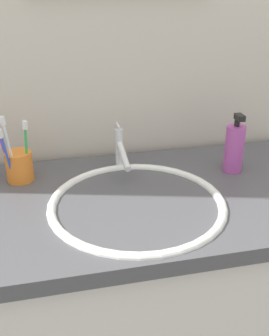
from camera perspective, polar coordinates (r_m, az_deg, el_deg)
The scene contains 10 objects.
tiled_wall_back at distance 1.31m, azimuth -1.91°, elevation 15.42°, with size 2.33×0.04×2.40m, color beige.
vanity_counter at distance 1.38m, azimuth 1.32°, elevation -19.86°, with size 1.13×0.57×0.89m.
sink_basin at distance 1.09m, azimuth 0.35°, elevation -6.78°, with size 0.46×0.46×0.11m.
faucet at distance 1.23m, azimuth -1.91°, elevation 2.50°, with size 0.02×0.17×0.13m.
toothbrush_cup at distance 1.22m, azimuth -15.60°, elevation 0.23°, with size 0.08×0.08×0.09m, color orange.
toothbrush_white at distance 1.17m, azimuth -16.95°, elevation 2.90°, with size 0.03×0.03×0.20m.
toothbrush_green at distance 1.18m, azimuth -14.72°, elevation 2.86°, with size 0.02×0.02×0.18m.
toothbrush_blue at distance 1.16m, azimuth -17.30°, elevation 1.97°, with size 0.03×0.05×0.17m.
toothbrush_purple at distance 1.20m, azimuth -17.71°, elevation 2.79°, with size 0.04×0.02×0.17m.
soap_dispenser at distance 1.25m, azimuth 13.61°, elevation 2.73°, with size 0.06×0.06×0.18m.
Camera 1 is at (-0.24, -0.94, 1.43)m, focal length 44.16 mm.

